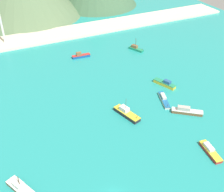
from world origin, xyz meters
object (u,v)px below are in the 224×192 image
fishing_boat_0 (126,113)px  fishing_boat_9 (81,56)px  fishing_boat_4 (165,84)px  fishing_boat_6 (164,99)px  fishing_boat_2 (186,111)px  fishing_boat_1 (136,48)px  fishing_boat_5 (210,151)px  fishing_boat_8 (22,189)px

fishing_boat_0 → fishing_boat_9: fishing_boat_0 is taller
fishing_boat_4 → fishing_boat_6: bearing=-126.2°
fishing_boat_2 → fishing_boat_9: 58.03m
fishing_boat_0 → fishing_boat_1: fishing_boat_0 is taller
fishing_boat_4 → fishing_boat_9: fishing_boat_9 is taller
fishing_boat_5 → fishing_boat_1: bearing=77.8°
fishing_boat_1 → fishing_boat_9: (-26.81, 4.10, 0.02)m
fishing_boat_4 → fishing_boat_8: fishing_boat_8 is taller
fishing_boat_9 → fishing_boat_0: bearing=-91.9°
fishing_boat_2 → fishing_boat_8: fishing_boat_8 is taller
fishing_boat_4 → fishing_boat_2: bearing=-101.4°
fishing_boat_8 → fishing_boat_5: bearing=-11.1°
fishing_boat_2 → fishing_boat_5: bearing=-107.0°
fishing_boat_2 → fishing_boat_6: 9.70m
fishing_boat_0 → fishing_boat_6: fishing_boat_0 is taller
fishing_boat_5 → fishing_boat_8: (-51.27, 10.07, 0.03)m
fishing_boat_8 → fishing_boat_4: bearing=23.2°
fishing_boat_4 → fishing_boat_6: fishing_boat_4 is taller
fishing_boat_2 → fishing_boat_8: (-56.78, -7.97, -0.17)m
fishing_boat_4 → fishing_boat_9: 42.89m
fishing_boat_4 → fishing_boat_5: fishing_boat_4 is taller
fishing_boat_5 → fishing_boat_9: size_ratio=1.06×
fishing_boat_2 → fishing_boat_6: bearing=106.2°
fishing_boat_6 → fishing_boat_9: bearing=107.6°
fishing_boat_2 → fishing_boat_9: (-17.33, 55.38, -0.02)m
fishing_boat_0 → fishing_boat_6: size_ratio=1.06×
fishing_boat_9 → fishing_boat_4: bearing=-60.8°
fishing_boat_1 → fishing_boat_5: size_ratio=0.87×
fishing_boat_5 → fishing_boat_9: (-11.82, 73.42, 0.17)m
fishing_boat_4 → fishing_boat_6: (-6.32, -8.63, -0.27)m
fishing_boat_1 → fishing_boat_4: fishing_boat_1 is taller
fishing_boat_5 → fishing_boat_6: fishing_boat_6 is taller
fishing_boat_2 → fishing_boat_4: 18.31m
fishing_boat_0 → fishing_boat_9: 47.68m
fishing_boat_1 → fishing_boat_9: bearing=171.3°
fishing_boat_4 → fishing_boat_8: size_ratio=0.92×
fishing_boat_0 → fishing_boat_6: 16.31m
fishing_boat_2 → fishing_boat_9: bearing=107.4°
fishing_boat_0 → fishing_boat_5: bearing=-62.5°
fishing_boat_6 → fishing_boat_1: bearing=73.8°
fishing_boat_2 → fishing_boat_6: size_ratio=0.94×
fishing_boat_2 → fishing_boat_5: (-5.51, -18.04, -0.20)m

